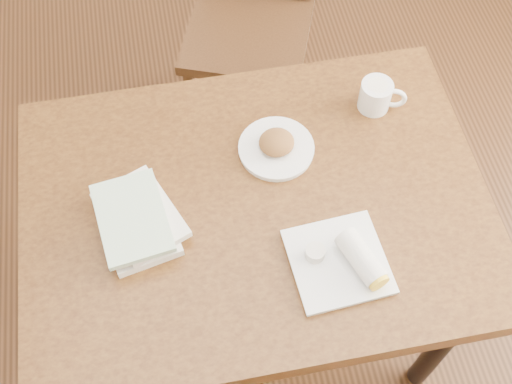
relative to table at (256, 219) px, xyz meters
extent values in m
cube|color=#472814|center=(0.00, 0.00, -0.67)|extent=(4.00, 5.00, 0.01)
cube|color=brown|center=(0.00, 0.00, 0.05)|extent=(1.15, 0.84, 0.06)
cylinder|color=black|center=(0.48, -0.32, -0.32)|extent=(0.06, 0.06, 0.69)
cylinder|color=black|center=(-0.48, 0.32, -0.32)|extent=(0.06, 0.06, 0.69)
cylinder|color=black|center=(0.48, 0.32, -0.32)|extent=(0.06, 0.06, 0.69)
cylinder|color=#432813|center=(0.36, 0.94, -0.44)|extent=(0.04, 0.04, 0.45)
cylinder|color=#432813|center=(0.02, 1.06, -0.44)|extent=(0.04, 0.04, 0.45)
cylinder|color=#432813|center=(0.23, 0.60, -0.44)|extent=(0.04, 0.04, 0.45)
cylinder|color=#432813|center=(-0.10, 0.73, -0.44)|extent=(0.04, 0.04, 0.45)
cube|color=#432813|center=(0.13, 0.83, -0.20)|extent=(0.54, 0.54, 0.04)
cylinder|color=white|center=(0.08, 0.14, 0.09)|extent=(0.19, 0.19, 0.01)
cylinder|color=white|center=(0.08, 0.14, 0.10)|extent=(0.20, 0.20, 0.01)
ellipsoid|color=#B27538|center=(0.08, 0.14, 0.12)|extent=(0.10, 0.10, 0.05)
cylinder|color=white|center=(0.37, 0.24, 0.13)|extent=(0.09, 0.09, 0.09)
torus|color=white|center=(0.41, 0.22, 0.13)|extent=(0.07, 0.04, 0.07)
cylinder|color=tan|center=(0.37, 0.24, 0.17)|extent=(0.08, 0.08, 0.01)
cylinder|color=#F2E5CC|center=(0.37, 0.24, 0.17)|extent=(0.05, 0.05, 0.00)
cube|color=white|center=(0.16, -0.20, 0.09)|extent=(0.23, 0.23, 0.01)
cube|color=white|center=(0.16, -0.20, 0.10)|extent=(0.23, 0.23, 0.01)
cylinder|color=white|center=(0.20, -0.21, 0.13)|extent=(0.10, 0.14, 0.06)
cylinder|color=yellow|center=(0.22, -0.28, 0.13)|extent=(0.05, 0.03, 0.05)
cylinder|color=silver|center=(0.11, -0.17, 0.12)|extent=(0.05, 0.05, 0.03)
cylinder|color=red|center=(0.11, -0.17, 0.13)|extent=(0.04, 0.04, 0.01)
cube|color=white|center=(-0.29, -0.01, 0.10)|extent=(0.20, 0.26, 0.02)
cube|color=silver|center=(-0.28, 0.00, 0.12)|extent=(0.23, 0.27, 0.02)
cube|color=#7AB87F|center=(-0.30, -0.02, 0.14)|extent=(0.19, 0.25, 0.02)
camera|label=1|loc=(-0.15, -0.77, 1.45)|focal=45.00mm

